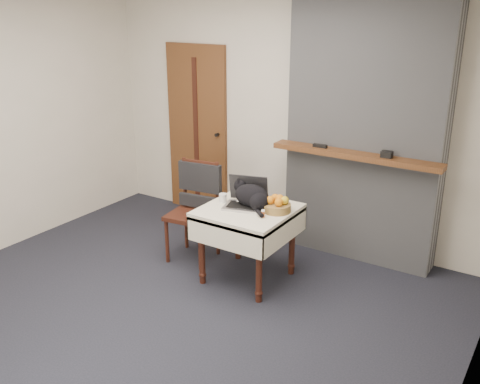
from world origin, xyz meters
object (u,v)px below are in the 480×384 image
object	(u,v)px
cream_jar	(223,198)
side_table	(248,220)
door	(197,131)
chair	(197,197)
laptop	(246,199)
cat	(253,196)
pill_bottle	(263,213)
fruit_basket	(277,205)

from	to	relation	value
cream_jar	side_table	bearing A→B (deg)	-2.12
door	cream_jar	distance (m)	1.67
cream_jar	chair	world-z (taller)	chair
side_table	cream_jar	distance (m)	0.32
laptop	door	bearing A→B (deg)	124.39
laptop	cat	distance (m)	0.08
door	laptop	size ratio (longest dim) A/B	4.67
door	pill_bottle	distance (m)	2.12
side_table	pill_bottle	distance (m)	0.28
pill_bottle	laptop	bearing A→B (deg)	150.27
cream_jar	chair	xyz separation A→B (m)	(-0.42, 0.15, -0.11)
cat	chair	xyz separation A→B (m)	(-0.72, 0.12, -0.18)
side_table	door	bearing A→B (deg)	140.87
fruit_basket	cat	bearing A→B (deg)	-170.21
pill_bottle	fruit_basket	distance (m)	0.19
chair	cat	bearing A→B (deg)	-17.01
cat	pill_bottle	distance (m)	0.25
door	fruit_basket	size ratio (longest dim) A/B	8.01
cream_jar	fruit_basket	bearing A→B (deg)	7.54
fruit_basket	laptop	bearing A→B (deg)	-173.93
door	side_table	bearing A→B (deg)	-39.13
door	cat	distance (m)	1.86
cat	pill_bottle	bearing A→B (deg)	-17.90
side_table	laptop	xyz separation A→B (m)	(-0.05, 0.05, 0.18)
fruit_basket	chair	size ratio (longest dim) A/B	0.25
chair	cream_jar	bearing A→B (deg)	-27.26
fruit_basket	chair	bearing A→B (deg)	175.26
laptop	fruit_basket	size ratio (longest dim) A/B	1.72
side_table	laptop	distance (m)	0.19
chair	door	bearing A→B (deg)	118.67
side_table	pill_bottle	size ratio (longest dim) A/B	11.87
laptop	cream_jar	size ratio (longest dim) A/B	5.31
cream_jar	pill_bottle	distance (m)	0.51
laptop	cream_jar	bearing A→B (deg)	172.84
door	cat	world-z (taller)	door
door	laptop	distance (m)	1.81
side_table	cat	xyz separation A→B (m)	(0.02, 0.04, 0.22)
side_table	fruit_basket	distance (m)	0.31
side_table	pill_bottle	bearing A→B (deg)	-25.90
cream_jar	pill_bottle	xyz separation A→B (m)	(0.50, -0.12, -0.01)
laptop	pill_bottle	distance (m)	0.31
door	cream_jar	xyz separation A→B (m)	(1.17, -1.16, -0.26)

